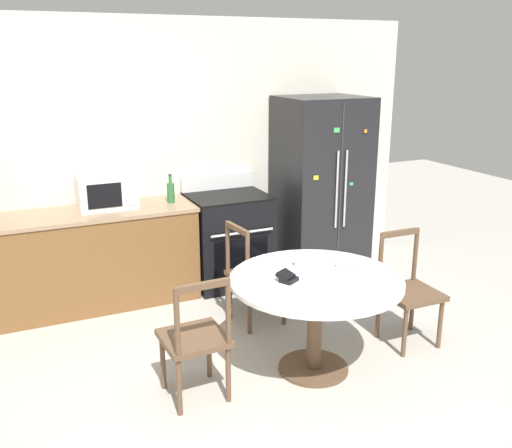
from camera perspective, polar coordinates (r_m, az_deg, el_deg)
The scene contains 14 objects.
ground_plane at distance 3.95m, azimuth 4.52°, elevation -18.20°, with size 14.00×14.00×0.00m, color #B2ADA3.
back_wall at distance 5.78m, azimuth -8.10°, elevation 6.99°, with size 5.20×0.10×2.60m.
kitchen_counter at distance 5.44m, azimuth -17.77°, elevation -3.54°, with size 2.23×0.64×0.90m.
refrigerator at distance 6.03m, azimuth 6.50°, elevation 3.79°, with size 0.86×0.77×1.84m.
oven_range at distance 5.75m, azimuth -2.75°, elevation -1.45°, with size 0.77×0.68×1.08m.
microwave at distance 5.37m, azimuth -14.75°, elevation 3.20°, with size 0.51×0.36×0.31m.
counter_bottle at distance 5.45m, azimuth -8.52°, elevation 3.21°, with size 0.07×0.07×0.27m.
dining_table at distance 4.13m, azimuth 5.97°, elevation -7.13°, with size 1.24×1.24×0.73m.
dining_chair_right at distance 4.74m, azimuth 15.00°, elevation -6.54°, with size 0.43×0.43×0.90m.
dining_chair_far at distance 4.90m, azimuth -0.21°, elevation -5.17°, with size 0.46×0.46×0.90m.
dining_chair_left at distance 3.88m, azimuth -6.08°, elevation -11.41°, with size 0.43×0.43×0.90m.
candle_glass at distance 4.26m, azimuth 4.46°, elevation -3.78°, with size 0.08×0.08×0.09m.
folded_napkin at distance 4.31m, azimuth 9.19°, elevation -3.88°, with size 0.20×0.10×0.05m.
wallet at distance 4.00m, azimuth 3.14°, elevation -5.36°, with size 0.17×0.17×0.07m.
Camera 1 is at (-1.62, -2.81, 2.26)m, focal length 40.00 mm.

